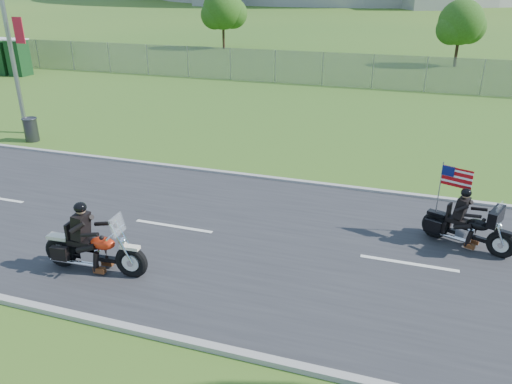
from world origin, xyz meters
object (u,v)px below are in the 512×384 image
(porta_toilet_b, at_px, (2,57))
(trash_can, at_px, (31,130))
(porta_toilet_a, at_px, (19,58))
(motorcycle_follow, at_px, (468,228))
(motorcycle_lead, at_px, (93,251))

(porta_toilet_b, xyz_separation_m, trash_can, (12.49, -11.88, -0.69))
(porta_toilet_a, bearing_deg, motorcycle_follow, -29.95)
(motorcycle_lead, height_order, motorcycle_follow, motorcycle_follow)
(porta_toilet_a, distance_m, porta_toilet_b, 1.40)
(porta_toilet_b, relative_size, trash_can, 2.48)
(porta_toilet_a, bearing_deg, motorcycle_lead, -45.24)
(motorcycle_lead, bearing_deg, porta_toilet_a, 131.51)
(motorcycle_follow, bearing_deg, motorcycle_lead, -133.74)
(porta_toilet_a, distance_m, trash_can, 16.27)
(motorcycle_follow, bearing_deg, trash_can, -172.37)
(porta_toilet_a, xyz_separation_m, porta_toilet_b, (-1.40, 0.00, 0.00))
(porta_toilet_a, bearing_deg, trash_can, -46.98)
(porta_toilet_a, bearing_deg, porta_toilet_b, 180.00)
(motorcycle_follow, bearing_deg, porta_toilet_a, 170.99)
(porta_toilet_b, distance_m, trash_can, 17.25)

